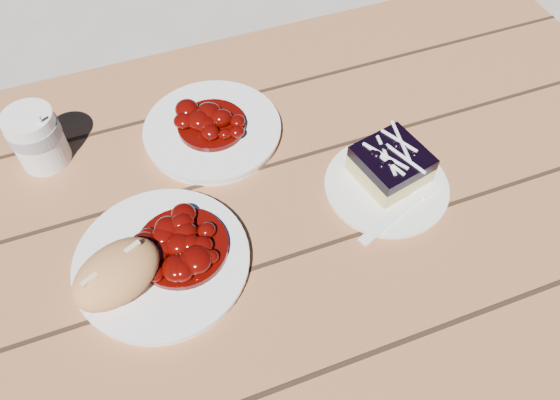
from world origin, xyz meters
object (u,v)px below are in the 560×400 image
object	(u,v)px
dessert_plate	(386,187)
second_plate	(213,131)
blueberry_cake	(391,164)
coffee_cup	(37,138)
picnic_table	(70,333)
bread_roll	(117,274)
main_plate	(162,262)

from	to	relation	value
dessert_plate	second_plate	world-z (taller)	second_plate
dessert_plate	blueberry_cake	xyz separation A→B (m)	(0.01, 0.01, 0.03)
coffee_cup	second_plate	size ratio (longest dim) A/B	0.44
picnic_table	coffee_cup	world-z (taller)	coffee_cup
second_plate	coffee_cup	bearing A→B (deg)	171.04
dessert_plate	second_plate	size ratio (longest dim) A/B	0.83
second_plate	bread_roll	bearing A→B (deg)	-129.19
main_plate	second_plate	bearing A→B (deg)	57.88
blueberry_cake	coffee_cup	size ratio (longest dim) A/B	1.19
main_plate	coffee_cup	xyz separation A→B (m)	(-0.12, 0.25, 0.04)
coffee_cup	bread_roll	bearing A→B (deg)	-75.59
picnic_table	main_plate	xyz separation A→B (m)	(0.17, -0.03, 0.17)
bread_roll	dessert_plate	size ratio (longest dim) A/B	0.67
picnic_table	second_plate	distance (m)	0.38
bread_roll	second_plate	size ratio (longest dim) A/B	0.56
picnic_table	coffee_cup	size ratio (longest dim) A/B	21.71
main_plate	coffee_cup	size ratio (longest dim) A/B	2.45
main_plate	blueberry_cake	world-z (taller)	blueberry_cake
main_plate	dessert_plate	distance (m)	0.34
bread_roll	blueberry_cake	distance (m)	0.40
dessert_plate	second_plate	bearing A→B (deg)	136.73
bread_roll	coffee_cup	xyz separation A→B (m)	(-0.07, 0.27, -0.00)
bread_roll	dessert_plate	xyz separation A→B (m)	(0.39, 0.03, -0.04)
picnic_table	coffee_cup	distance (m)	0.30
picnic_table	second_plate	bearing A→B (deg)	30.26
bread_roll	second_plate	bearing A→B (deg)	50.81
main_plate	coffee_cup	bearing A→B (deg)	116.62
picnic_table	blueberry_cake	bearing A→B (deg)	-0.76
picnic_table	blueberry_cake	size ratio (longest dim) A/B	18.31
blueberry_cake	second_plate	distance (m)	0.28
dessert_plate	main_plate	bearing A→B (deg)	-178.09
picnic_table	dessert_plate	bearing A→B (deg)	-2.48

